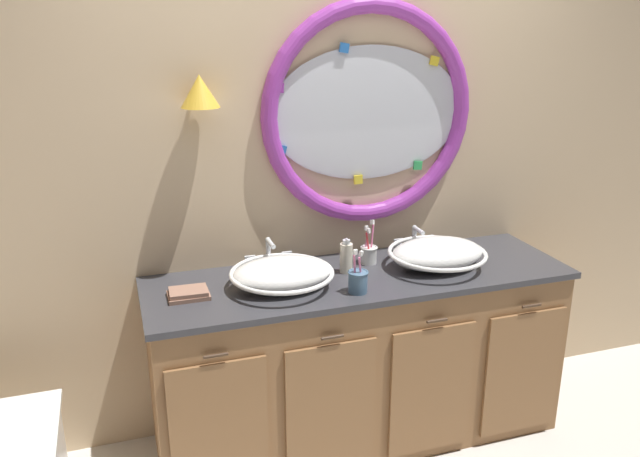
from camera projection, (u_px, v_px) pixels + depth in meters
name	position (u px, v px, depth m)	size (l,w,h in m)	color
back_wall_assembly	(330.00, 167.00, 3.20)	(6.40, 0.26, 2.60)	#D6B78E
vanity_counter	(358.00, 356.00, 3.19)	(2.02, 0.64, 0.88)	olive
sink_basin_left	(282.00, 273.00, 2.89)	(0.47, 0.47, 0.13)	white
sink_basin_right	(437.00, 253.00, 3.12)	(0.48, 0.48, 0.14)	white
faucet_set_left	(269.00, 256.00, 3.11)	(0.23, 0.13, 0.15)	silver
faucet_set_right	(415.00, 241.00, 3.34)	(0.23, 0.12, 0.14)	silver
toothbrush_holder_left	(358.00, 281.00, 2.84)	(0.09, 0.09, 0.20)	slate
toothbrush_holder_right	(369.00, 253.00, 3.17)	(0.09, 0.09, 0.22)	white
soap_dispenser	(346.00, 257.00, 3.05)	(0.06, 0.07, 0.17)	#EFE5C6
folded_hand_towel	(188.00, 294.00, 2.80)	(0.18, 0.13, 0.04)	#936B56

